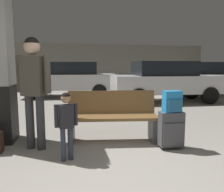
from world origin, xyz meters
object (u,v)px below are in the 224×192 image
at_px(child, 66,119).
at_px(parked_car_side, 208,78).
at_px(suitcase, 171,129).
at_px(adult, 33,81).
at_px(parked_car_near, 166,80).
at_px(parked_car_far, 70,78).
at_px(bench, 112,116).
at_px(backpack_bright, 172,102).

relative_size(child, parked_car_side, 0.24).
xyz_separation_m(suitcase, parked_car_side, (4.65, 5.98, 0.48)).
bearing_deg(suitcase, child, -174.85).
bearing_deg(parked_car_side, child, -135.85).
xyz_separation_m(adult, parked_car_near, (4.16, 4.27, -0.29)).
height_order(parked_car_near, parked_car_far, same).
bearing_deg(parked_car_side, suitcase, -127.90).
height_order(child, parked_car_side, parked_car_side).
distance_m(bench, parked_car_far, 6.29).
xyz_separation_m(child, parked_car_near, (3.67, 4.84, 0.21)).
bearing_deg(parked_car_near, bench, -125.06).
height_order(bench, parked_car_far, parked_car_far).
distance_m(adult, parked_car_far, 6.45).
bearing_deg(parked_car_side, bench, -135.68).
distance_m(parked_car_far, parked_car_side, 6.26).
bearing_deg(parked_car_side, backpack_bright, -127.90).
height_order(backpack_bright, child, child).
distance_m(suitcase, parked_car_side, 7.59).
bearing_deg(bench, child, -137.06).
xyz_separation_m(bench, child, (-0.80, -0.74, 0.16)).
distance_m(suitcase, child, 1.69).
bearing_deg(parked_car_near, parked_car_far, 148.95).
relative_size(adult, parked_car_far, 0.42).
relative_size(backpack_bright, adult, 0.19).
xyz_separation_m(suitcase, adult, (-2.15, 0.41, 0.78)).
bearing_deg(child, parked_car_near, 52.80).
height_order(child, parked_car_near, parked_car_near).
relative_size(bench, child, 1.70).
height_order(suitcase, parked_car_far, parked_car_far).
bearing_deg(suitcase, adult, 169.09).
bearing_deg(adult, backpack_bright, -10.92).
height_order(suitcase, child, child).
relative_size(backpack_bright, child, 0.35).
height_order(child, parked_car_far, parked_car_far).
distance_m(child, parked_car_far, 6.99).
relative_size(bench, parked_car_near, 0.40).
bearing_deg(parked_car_near, child, -127.20).
relative_size(parked_car_near, parked_car_far, 0.99).
height_order(bench, parked_car_side, parked_car_side).
distance_m(adult, parked_car_side, 8.79).
height_order(adult, parked_car_far, adult).
bearing_deg(bench, backpack_bright, -34.69).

